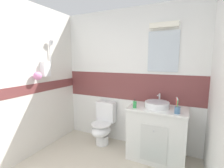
% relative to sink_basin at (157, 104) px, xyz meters
% --- Properties ---
extents(wall_back_tiled, '(3.20, 0.20, 2.50)m').
position_rel_sink_basin_xyz_m(wall_back_tiled, '(-0.57, 0.32, 0.36)').
color(wall_back_tiled, white).
rests_on(wall_back_tiled, ground_plane).
extents(wall_left_shower_alcove, '(0.26, 3.48, 2.50)m').
position_rel_sink_basin_xyz_m(wall_left_shower_alcove, '(-1.93, -0.92, 0.35)').
color(wall_left_shower_alcove, silver).
rests_on(wall_left_shower_alcove, ground_plane).
extents(vanity_cabinet, '(0.89, 0.57, 0.85)m').
position_rel_sink_basin_xyz_m(vanity_cabinet, '(0.02, 0.00, -0.48)').
color(vanity_cabinet, silver).
rests_on(vanity_cabinet, ground_plane).
extents(sink_basin, '(0.38, 0.42, 0.19)m').
position_rel_sink_basin_xyz_m(sink_basin, '(0.00, 0.00, 0.00)').
color(sink_basin, white).
rests_on(sink_basin, vanity_cabinet).
extents(toilet, '(0.37, 0.50, 0.81)m').
position_rel_sink_basin_xyz_m(toilet, '(-0.99, 0.03, -0.53)').
color(toilet, white).
rests_on(toilet, ground_plane).
extents(toothbrush_cup, '(0.08, 0.08, 0.23)m').
position_rel_sink_basin_xyz_m(toothbrush_cup, '(0.31, -0.17, 0.01)').
color(toothbrush_cup, '#4C7299').
rests_on(toothbrush_cup, vanity_cabinet).
extents(soap_dispenser, '(0.06, 0.06, 0.15)m').
position_rel_sink_basin_xyz_m(soap_dispenser, '(-0.31, -0.17, 0.00)').
color(soap_dispenser, green).
rests_on(soap_dispenser, vanity_cabinet).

